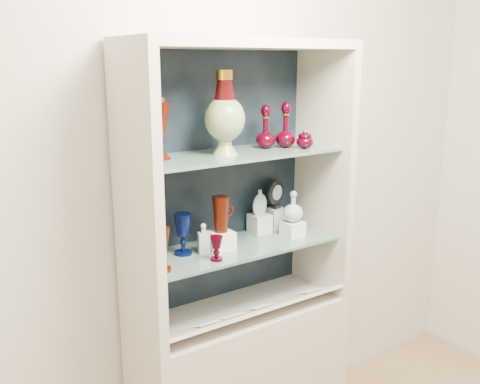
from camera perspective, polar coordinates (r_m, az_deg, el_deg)
wall_back at (r=2.47m, az=-2.90°, el=3.26°), size 3.50×0.02×2.80m
cabinet_base at (r=2.69m, az=0.00°, el=-19.52°), size 1.00×0.40×0.75m
cabinet_back_panel at (r=2.46m, az=-2.51°, el=1.44°), size 0.98×0.02×1.15m
cabinet_side_left at (r=2.08m, az=-10.97°, el=-1.12°), size 0.04×0.40×1.15m
cabinet_side_right at (r=2.60m, az=8.75°, el=1.97°), size 0.04×0.40×1.15m
cabinet_top_cap at (r=2.25m, az=0.00°, el=15.55°), size 1.00×0.40×0.04m
shelf_lower at (r=2.40m, az=-0.27°, el=-5.85°), size 0.92×0.34×0.01m
shelf_upper at (r=2.29m, az=-0.28°, el=4.08°), size 0.92×0.34×0.01m
label_ledge at (r=2.41m, az=1.52°, el=-12.64°), size 0.92×0.17×0.09m
label_card_0 at (r=2.59m, az=7.53°, el=-10.40°), size 0.10×0.06×0.03m
label_card_1 at (r=2.42m, az=2.19°, el=-12.11°), size 0.10×0.06×0.03m
label_card_2 at (r=2.28m, az=-3.56°, el=-13.82°), size 0.10×0.06×0.03m
label_card_3 at (r=2.34m, az=-1.09°, el=-13.10°), size 0.10×0.06×0.03m
pedestal_lamp_left at (r=2.15m, az=-8.63°, el=6.72°), size 0.10×0.10×0.25m
pedestal_lamp_right at (r=2.05m, az=-9.47°, el=6.49°), size 0.13×0.13×0.25m
enamel_urn at (r=2.22m, az=-1.62°, el=8.43°), size 0.18×0.18×0.35m
ruby_decanter_a at (r=2.42m, az=4.91°, el=7.45°), size 0.10×0.10×0.23m
ruby_decanter_b at (r=2.40m, az=2.75°, el=7.11°), size 0.12×0.12×0.21m
lidded_bowl at (r=2.41m, az=6.93°, el=5.65°), size 0.09×0.09×0.09m
cobalt_goblet at (r=2.28m, az=-6.11°, el=-4.49°), size 0.09×0.09×0.18m
ruby_goblet_tall at (r=2.11m, az=-8.39°, el=-6.12°), size 0.09×0.09×0.18m
ruby_goblet_small at (r=2.21m, az=-2.53°, el=-6.02°), size 0.06×0.06×0.10m
riser_ruby_pitcher at (r=2.34m, az=-2.04°, el=-5.17°), size 0.10×0.10×0.08m
ruby_pitcher at (r=2.31m, az=-2.06°, el=-2.37°), size 0.12×0.08×0.16m
clear_square_bottle at (r=2.29m, az=-3.92°, el=-4.92°), size 0.06×0.06×0.13m
riser_flat_flask at (r=2.56m, az=2.10°, el=-3.36°), size 0.09×0.09×0.09m
flat_flask at (r=2.53m, az=2.13°, el=-1.05°), size 0.09×0.05×0.12m
riser_clear_round_decanter at (r=2.53m, az=5.64°, el=-3.93°), size 0.09×0.09×0.07m
clear_round_decanter at (r=2.50m, az=5.70°, el=-1.61°), size 0.11×0.11×0.14m
riser_cameo_medallion at (r=2.64m, az=3.81°, el=-2.76°), size 0.08×0.08×0.10m
cameo_medallion at (r=2.61m, az=3.86°, el=-0.18°), size 0.13×0.08×0.15m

